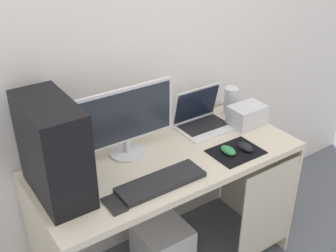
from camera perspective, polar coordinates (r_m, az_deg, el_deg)
name	(u,v)px	position (r m, az deg, el deg)	size (l,w,h in m)	color
wall_back	(130,38)	(2.14, -5.25, 12.02)	(4.00, 0.05, 2.60)	silver
desk	(172,183)	(2.19, 0.59, -7.89)	(1.37, 0.61, 0.77)	beige
pc_tower	(53,150)	(1.81, -15.55, -3.14)	(0.20, 0.41, 0.44)	black
monitor	(126,121)	(2.03, -5.76, 0.72)	(0.53, 0.19, 0.37)	silver
laptop	(202,119)	(2.36, 4.69, 0.96)	(0.31, 0.23, 0.22)	white
speaker	(231,101)	(2.51, 8.67, 3.43)	(0.09, 0.09, 0.17)	silver
projector	(247,115)	(2.40, 10.82, 1.43)	(0.20, 0.14, 0.12)	silver
keyboard	(161,182)	(1.90, -0.98, -7.73)	(0.42, 0.14, 0.02)	#232326
mousepad	(236,152)	(2.16, 9.32, -3.52)	(0.26, 0.20, 0.01)	black
mouse_left	(228,150)	(2.13, 8.29, -3.34)	(0.06, 0.10, 0.03)	#338C4C
mouse_right	(245,147)	(2.17, 10.60, -2.85)	(0.06, 0.10, 0.03)	black
cell_phone	(114,205)	(1.80, -7.42, -10.68)	(0.07, 0.13, 0.01)	#232326
subwoofer	(163,246)	(2.50, -0.76, -16.26)	(0.28, 0.28, 0.28)	silver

